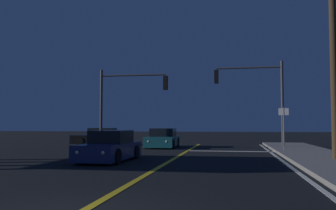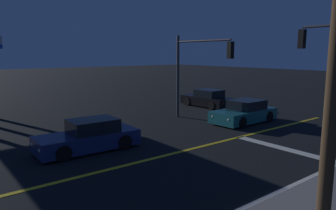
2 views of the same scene
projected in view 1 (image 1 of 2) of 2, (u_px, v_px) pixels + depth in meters
The scene contains 10 objects.
lane_line_center at pixel (165, 164), 15.07m from camera, with size 0.20×30.99×0.01m, color gold.
lane_line_edge_right at pixel (289, 166), 14.23m from camera, with size 0.16×30.99×0.01m, color silver.
stop_bar at pixel (230, 151), 22.12m from camera, with size 5.11×0.50×0.01m, color silver.
car_side_waiting_teal at pixel (163, 139), 25.93m from camera, with size 2.09×4.37×1.34m.
car_lead_oncoming_black at pixel (100, 138), 29.15m from camera, with size 4.28×2.00×1.34m.
car_mid_block_navy at pixel (110, 148), 16.36m from camera, with size 1.89×4.39×1.34m.
traffic_signal_near_right at pixel (257, 90), 24.29m from camera, with size 4.47×0.28×5.76m.
traffic_signal_far_left at pixel (126, 95), 24.35m from camera, with size 4.59×0.28×5.25m.
utility_pole_right at pixel (333, 40), 15.87m from camera, with size 1.97×0.30×9.98m.
street_sign_corner at pixel (284, 122), 21.19m from camera, with size 0.56×0.06×2.59m.
Camera 1 is at (2.73, -5.81, 1.59)m, focal length 39.56 mm.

